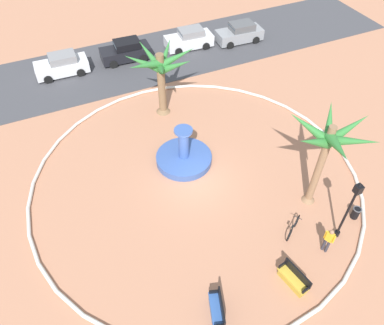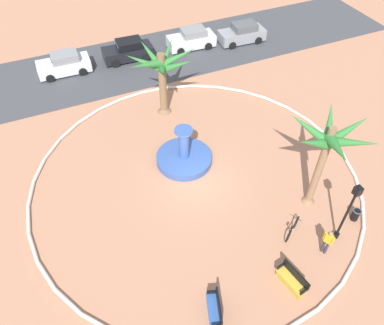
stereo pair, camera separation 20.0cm
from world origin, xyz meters
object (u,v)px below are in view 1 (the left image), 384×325
object	(u,v)px
bench_west	(293,279)
person_cyclist_helmet	(328,240)
palm_tree_near_fountain	(329,144)
parked_car_leftmost	(62,65)
trash_bin	(356,213)
parked_car_second	(126,51)
bicycle_red_frame	(293,228)
parked_car_third	(189,39)
bench_east	(217,311)
fountain	(184,157)
palm_tree_by_curb	(160,69)
lamppost	(350,207)
parked_car_rightmost	(240,33)

from	to	relation	value
bench_west	person_cyclist_helmet	world-z (taller)	person_cyclist_helmet
palm_tree_near_fountain	parked_car_leftmost	world-z (taller)	palm_tree_near_fountain
trash_bin	parked_car_second	bearing A→B (deg)	107.06
bicycle_red_frame	parked_car_third	size ratio (longest dim) A/B	0.36
palm_tree_near_fountain	bench_east	world-z (taller)	palm_tree_near_fountain
fountain	parked_car_leftmost	bearing A→B (deg)	110.52
palm_tree_by_curb	bench_west	distance (m)	14.80
person_cyclist_helmet	lamppost	bearing A→B (deg)	21.52
lamppost	fountain	bearing A→B (deg)	121.70
parked_car_leftmost	trash_bin	bearing A→B (deg)	-60.75
palm_tree_by_curb	person_cyclist_helmet	bearing A→B (deg)	-76.55
palm_tree_near_fountain	bicycle_red_frame	distance (m)	4.65
lamppost	person_cyclist_helmet	size ratio (longest dim) A/B	2.38
bench_west	trash_bin	bearing A→B (deg)	18.94
bench_east	parked_car_leftmost	xyz separation A→B (m)	(-2.31, 21.97, 0.43)
bicycle_red_frame	parked_car_second	xyz separation A→B (m)	(-2.66, 19.74, 0.40)
bench_west	lamppost	world-z (taller)	lamppost
fountain	trash_bin	world-z (taller)	fountain
trash_bin	parked_car_leftmost	distance (m)	23.31
fountain	parked_car_leftmost	size ratio (longest dim) A/B	0.84
trash_bin	lamppost	bearing A→B (deg)	-161.95
fountain	lamppost	size ratio (longest dim) A/B	0.84
parked_car_leftmost	parked_car_second	world-z (taller)	same
parked_car_second	bicycle_red_frame	bearing A→B (deg)	-82.32
lamppost	bicycle_red_frame	size ratio (longest dim) A/B	2.74
person_cyclist_helmet	bench_west	bearing A→B (deg)	-161.70
person_cyclist_helmet	parked_car_rightmost	xyz separation A→B (m)	(6.45, 20.12, -0.17)
fountain	bench_east	bearing A→B (deg)	-104.89
fountain	palm_tree_near_fountain	world-z (taller)	palm_tree_near_fountain
palm_tree_near_fountain	bench_west	distance (m)	6.58
palm_tree_near_fountain	parked_car_third	size ratio (longest dim) A/B	1.37
trash_bin	bench_east	bearing A→B (deg)	-169.83
parked_car_leftmost	parked_car_rightmost	size ratio (longest dim) A/B	0.99
fountain	palm_tree_near_fountain	size ratio (longest dim) A/B	0.60
person_cyclist_helmet	parked_car_rightmost	bearing A→B (deg)	72.21
palm_tree_by_curb	parked_car_second	bearing A→B (deg)	91.66
palm_tree_by_curb	bicycle_red_frame	bearing A→B (deg)	-78.59
palm_tree_by_curb	bench_east	world-z (taller)	palm_tree_by_curb
lamppost	trash_bin	world-z (taller)	lamppost
trash_bin	parked_car_leftmost	size ratio (longest dim) A/B	0.18
bench_east	parked_car_second	distance (m)	22.13
parked_car_leftmost	parked_car_rightmost	bearing A→B (deg)	-4.51
bench_east	trash_bin	bearing A→B (deg)	10.17
fountain	trash_bin	size ratio (longest dim) A/B	4.64
bench_west	parked_car_leftmost	xyz separation A→B (m)	(-6.19, 22.12, 0.43)
palm_tree_by_curb	bench_west	world-z (taller)	palm_tree_by_curb
palm_tree_by_curb	bench_west	size ratio (longest dim) A/B	2.85
trash_bin	palm_tree_by_curb	bearing A→B (deg)	115.39
parked_car_second	parked_car_rightmost	size ratio (longest dim) A/B	1.00
lamppost	bicycle_red_frame	bearing A→B (deg)	150.84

